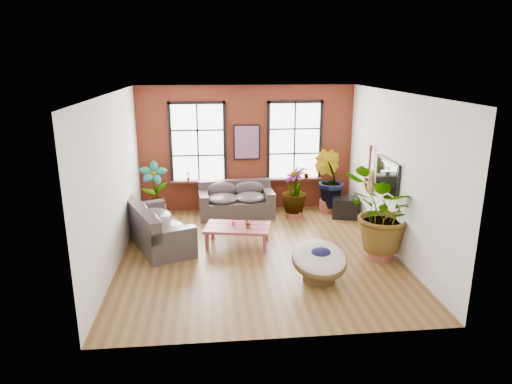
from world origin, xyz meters
TOP-DOWN VIEW (x-y plane):
  - room at (0.00, 0.15)m, footprint 6.04×6.54m
  - sofa_back at (-0.35, 2.68)m, footprint 2.08×1.10m
  - sofa_left at (-2.33, 0.76)m, footprint 1.88×2.61m
  - coffee_table at (-0.44, 0.50)m, footprint 1.61×1.12m
  - papasan_chair at (1.03, -1.40)m, footprint 1.19×1.20m
  - poster at (0.00, 3.18)m, footprint 0.74×0.06m
  - tv_wall_unit at (2.93, 0.60)m, footprint 0.13×1.86m
  - media_box at (2.60, 2.21)m, footprint 0.78×0.71m
  - pot_back_left at (-2.49, 2.68)m, footprint 0.58×0.58m
  - pot_back_right at (2.26, 2.73)m, footprint 0.51×0.51m
  - pot_right_wall at (2.59, -0.52)m, footprint 0.69×0.69m
  - pot_mid at (1.25, 2.39)m, footprint 0.51×0.51m
  - floor_plant_back_left at (-2.53, 2.64)m, footprint 0.79×0.57m
  - floor_plant_back_right at (2.26, 2.76)m, footprint 1.11×1.11m
  - floor_plant_right_wall at (2.57, -0.54)m, footprint 2.11×2.07m
  - floor_plant_mid at (1.23, 2.40)m, footprint 0.83×0.83m
  - table_plant at (-0.20, 0.38)m, footprint 0.25×0.24m
  - sill_plant_left at (-1.65, 3.13)m, footprint 0.17×0.17m
  - sill_plant_right at (1.70, 3.13)m, footprint 0.19×0.19m

SIDE VIEW (x-z plane):
  - pot_mid at x=1.25m, z-range 0.00..0.33m
  - pot_back_right at x=2.26m, z-range 0.00..0.35m
  - pot_back_left at x=-2.49m, z-range 0.00..0.35m
  - pot_right_wall at x=2.59m, z-range 0.00..0.40m
  - media_box at x=2.60m, z-range 0.00..0.55m
  - papasan_chair at x=1.03m, z-range 0.01..0.82m
  - coffee_table at x=-0.44m, z-range 0.13..0.70m
  - sofa_back at x=-0.35m, z-range -0.04..0.89m
  - sofa_left at x=-2.33m, z-range -0.04..0.91m
  - table_plant at x=-0.20m, z-range 0.47..0.69m
  - floor_plant_mid at x=1.23m, z-range 0.14..1.38m
  - floor_plant_back_left at x=-2.53m, z-range 0.15..1.56m
  - floor_plant_back_right at x=2.26m, z-range 0.15..1.73m
  - sill_plant_left at x=-1.65m, z-range 0.90..1.17m
  - sill_plant_right at x=1.70m, z-range 0.90..1.17m
  - floor_plant_right_wall at x=2.57m, z-range 0.16..1.93m
  - tv_wall_unit at x=2.93m, z-range 0.94..2.14m
  - room at x=0.00m, z-range -0.02..3.52m
  - poster at x=0.00m, z-range 1.46..2.44m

